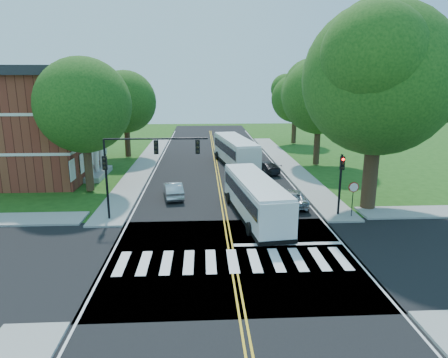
{
  "coord_description": "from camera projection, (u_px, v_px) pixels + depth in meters",
  "views": [
    {
      "loc": [
        -1.58,
        -20.51,
        9.61
      ],
      "look_at": [
        0.01,
        8.44,
        2.4
      ],
      "focal_mm": 32.0,
      "sensor_mm": 36.0,
      "label": 1
    }
  ],
  "objects": [
    {
      "name": "crosswalk",
      "position": [
        233.0,
        261.0,
        21.79
      ],
      "size": [
        12.6,
        3.0,
        0.01
      ],
      "primitive_type": "cube",
      "color": "silver",
      "rests_on": "road"
    },
    {
      "name": "dark_sedan",
      "position": [
        265.0,
        167.0,
        42.15
      ],
      "size": [
        3.16,
        4.67,
        1.26
      ],
      "primitive_type": "imported",
      "rotation": [
        0.0,
        0.0,
        3.5
      ],
      "color": "black",
      "rests_on": "road"
    },
    {
      "name": "edge_line_e",
      "position": [
        279.0,
        170.0,
        43.95
      ],
      "size": [
        0.12,
        70.0,
        0.01
      ],
      "primitive_type": "cube",
      "color": "silver",
      "rests_on": "road"
    },
    {
      "name": "edge_line_w",
      "position": [
        155.0,
        171.0,
        43.23
      ],
      "size": [
        0.12,
        70.0,
        0.01
      ],
      "primitive_type": "cube",
      "color": "silver",
      "rests_on": "road"
    },
    {
      "name": "signal_nw",
      "position": [
        140.0,
        159.0,
        27.14
      ],
      "size": [
        7.15,
        0.46,
        5.66
      ],
      "color": "black",
      "rests_on": "ground"
    },
    {
      "name": "hatchback",
      "position": [
        173.0,
        190.0,
        33.31
      ],
      "size": [
        2.05,
        4.23,
        1.33
      ],
      "primitive_type": "imported",
      "rotation": [
        0.0,
        0.0,
        3.3
      ],
      "color": "#A7AAAE",
      "rests_on": "road"
    },
    {
      "name": "suv",
      "position": [
        291.0,
        198.0,
        31.28
      ],
      "size": [
        2.23,
        4.64,
        1.28
      ],
      "primitive_type": "imported",
      "rotation": [
        0.0,
        0.0,
        3.12
      ],
      "color": "#B5B7BC",
      "rests_on": "road"
    },
    {
      "name": "center_line",
      "position": [
        217.0,
        170.0,
        43.59
      ],
      "size": [
        0.36,
        70.0,
        0.01
      ],
      "primitive_type": "cube",
      "color": "gold",
      "rests_on": "road"
    },
    {
      "name": "bus_lead",
      "position": [
        255.0,
        197.0,
        28.36
      ],
      "size": [
        3.77,
        11.25,
        2.85
      ],
      "rotation": [
        0.0,
        0.0,
        3.27
      ],
      "color": "silver",
      "rests_on": "road"
    },
    {
      "name": "tree_east_far",
      "position": [
        295.0,
        99.0,
        60.04
      ],
      "size": [
        7.2,
        7.2,
        10.34
      ],
      "color": "#342115",
      "rests_on": "ground"
    },
    {
      "name": "sidewalk_ne",
      "position": [
        287.0,
        163.0,
        46.92
      ],
      "size": [
        2.6,
        40.0,
        0.15
      ],
      "primitive_type": "cube",
      "color": "gray",
      "rests_on": "ground"
    },
    {
      "name": "tree_west_near",
      "position": [
        83.0,
        106.0,
        33.41
      ],
      "size": [
        8.0,
        8.0,
        11.4
      ],
      "color": "#342115",
      "rests_on": "ground"
    },
    {
      "name": "stop_sign",
      "position": [
        353.0,
        191.0,
        28.06
      ],
      "size": [
        0.76,
        0.08,
        2.53
      ],
      "color": "black",
      "rests_on": "ground"
    },
    {
      "name": "tree_ne_big",
      "position": [
        379.0,
        80.0,
        28.29
      ],
      "size": [
        10.8,
        10.8,
        14.91
      ],
      "color": "#342115",
      "rests_on": "ground"
    },
    {
      "name": "tree_west_far",
      "position": [
        125.0,
        102.0,
        49.07
      ],
      "size": [
        7.6,
        7.6,
        10.67
      ],
      "color": "#342115",
      "rests_on": "ground"
    },
    {
      "name": "tree_east_mid",
      "position": [
        320.0,
        96.0,
        44.24
      ],
      "size": [
        8.4,
        8.4,
        11.93
      ],
      "color": "#342115",
      "rests_on": "ground"
    },
    {
      "name": "road",
      "position": [
        219.0,
        179.0,
        39.72
      ],
      "size": [
        14.0,
        96.0,
        0.01
      ],
      "primitive_type": "cube",
      "color": "black",
      "rests_on": "ground"
    },
    {
      "name": "ground",
      "position": [
        232.0,
        257.0,
        22.28
      ],
      "size": [
        140.0,
        140.0,
        0.0
      ],
      "primitive_type": "plane",
      "color": "#1C4912",
      "rests_on": "ground"
    },
    {
      "name": "cross_road",
      "position": [
        232.0,
        257.0,
        22.27
      ],
      "size": [
        60.0,
        12.0,
        0.01
      ],
      "primitive_type": "cube",
      "color": "black",
      "rests_on": "ground"
    },
    {
      "name": "sidewalk_nw",
      "position": [
        144.0,
        165.0,
        46.04
      ],
      "size": [
        2.6,
        40.0,
        0.15
      ],
      "primitive_type": "cube",
      "color": "gray",
      "rests_on": "ground"
    },
    {
      "name": "signal_ne",
      "position": [
        341.0,
        177.0,
        28.23
      ],
      "size": [
        0.3,
        0.46,
        4.4
      ],
      "color": "black",
      "rests_on": "ground"
    },
    {
      "name": "stop_bar",
      "position": [
        288.0,
        244.0,
        24.01
      ],
      "size": [
        6.6,
        0.4,
        0.01
      ],
      "primitive_type": "cube",
      "color": "silver",
      "rests_on": "road"
    },
    {
      "name": "bus_follow",
      "position": [
        235.0,
        151.0,
        45.76
      ],
      "size": [
        4.5,
        12.48,
        3.16
      ],
      "rotation": [
        0.0,
        0.0,
        3.3
      ],
      "color": "silver",
      "rests_on": "road"
    }
  ]
}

